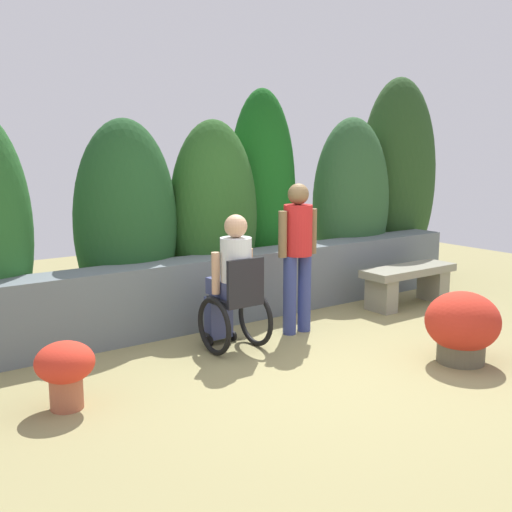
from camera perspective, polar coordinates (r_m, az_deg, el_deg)
The scene contains 8 objects.
ground_plane at distance 5.76m, azimuth 5.75°, elevation -9.92°, with size 13.59×13.59×0.00m, color #908857.
stone_retaining_wall at distance 6.96m, azimuth -3.47°, elevation -3.07°, with size 7.10×0.43×0.76m, color slate.
hedge_backdrop at distance 7.51m, azimuth -2.64°, elevation 4.58°, with size 8.14×1.05×2.95m.
stone_bench at distance 7.92m, azimuth 13.82°, elevation -2.21°, with size 1.32×0.43×0.49m.
person_in_wheelchair at distance 5.99m, azimuth -2.13°, elevation -2.86°, with size 0.53×0.66×1.33m.
person_standing_companion at distance 6.49m, azimuth 3.85°, elevation 0.73°, with size 0.49×0.30×1.58m.
flower_pot_purple_near at distance 6.00m, azimuth 18.41°, elevation -6.13°, with size 0.68×0.68×0.66m.
flower_pot_red_accent at distance 4.95m, azimuth -17.12°, elevation -9.83°, with size 0.45×0.45×0.52m.
Camera 1 is at (-3.59, -4.04, 1.97)m, focal length 43.58 mm.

